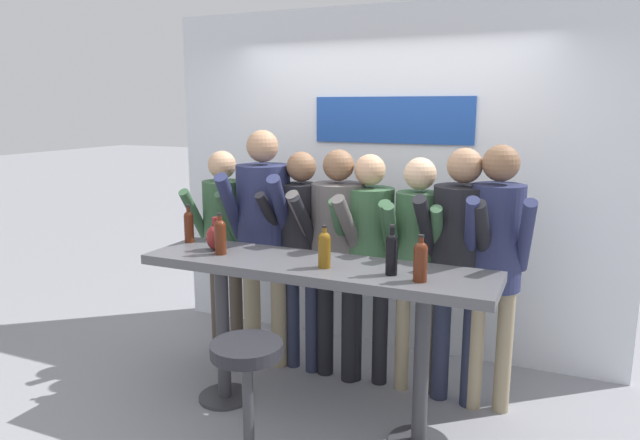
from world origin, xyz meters
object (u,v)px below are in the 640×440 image
object	(u,v)px
person_left	(264,224)
person_center_right	(368,244)
wine_bottle_1	(220,235)
decorative_vase	(216,237)
wine_bottle_2	(189,225)
tasting_table	(314,291)
bar_stool	(248,389)
person_center	(337,241)
person_rightmost	(496,249)
person_far_left	(224,230)
person_center_left	(301,236)
wine_bottle_3	(420,260)
wine_bottle_4	(324,248)
person_right	(417,249)
wine_bottle_0	(392,252)
person_far_right	(460,250)

from	to	relation	value
person_left	person_center_right	size ratio (longest dim) A/B	1.09
wine_bottle_1	decorative_vase	xyz separation A→B (m)	(-0.09, 0.08, -0.04)
person_center_right	wine_bottle_2	size ratio (longest dim) A/B	6.27
tasting_table	bar_stool	world-z (taller)	tasting_table
decorative_vase	wine_bottle_1	bearing A→B (deg)	-42.50
bar_stool	person_center	world-z (taller)	person_center
person_rightmost	decorative_vase	bearing A→B (deg)	-171.17
person_far_left	person_center_left	distance (m)	0.67
wine_bottle_1	wine_bottle_3	world-z (taller)	wine_bottle_1
wine_bottle_4	wine_bottle_1	bearing A→B (deg)	178.84
wine_bottle_2	decorative_vase	size ratio (longest dim) A/B	1.20
person_right	wine_bottle_0	xyz separation A→B (m)	(0.02, -0.68, 0.14)
wine_bottle_1	decorative_vase	distance (m)	0.13
person_center	person_far_right	xyz separation A→B (m)	(0.86, -0.02, 0.03)
person_far_right	wine_bottle_1	bearing A→B (deg)	-149.36
bar_stool	person_left	bearing A→B (deg)	115.50
wine_bottle_3	wine_bottle_0	bearing A→B (deg)	162.55
person_center_left	person_center_right	size ratio (longest dim) A/B	1.00
person_center_left	person_rightmost	bearing A→B (deg)	5.78
wine_bottle_0	decorative_vase	size ratio (longest dim) A/B	1.31
person_far_right	person_center_left	bearing A→B (deg)	-175.66
person_right	person_center_left	bearing A→B (deg)	174.73
person_center_left	decorative_vase	world-z (taller)	person_center_left
bar_stool	decorative_vase	size ratio (longest dim) A/B	3.51
person_far_right	wine_bottle_0	bearing A→B (deg)	-106.77
person_center_right	person_far_right	bearing A→B (deg)	-10.46
person_center_left	person_center_right	bearing A→B (deg)	8.42
wine_bottle_0	person_center_left	bearing A→B (deg)	142.84
tasting_table	person_far_right	size ratio (longest dim) A/B	1.27
bar_stool	person_far_right	size ratio (longest dim) A/B	0.45
wine_bottle_1	wine_bottle_2	distance (m)	0.43
wine_bottle_4	decorative_vase	size ratio (longest dim) A/B	1.16
bar_stool	person_far_left	world-z (taller)	person_far_left
person_right	person_far_right	size ratio (longest dim) A/B	0.96
person_left	person_center_right	world-z (taller)	person_left
person_right	tasting_table	bearing A→B (deg)	-132.83
tasting_table	person_center	xyz separation A→B (m)	(-0.10, 0.61, 0.18)
tasting_table	wine_bottle_4	bearing A→B (deg)	-36.01
person_far_left	decorative_vase	bearing A→B (deg)	-63.50
wine_bottle_2	decorative_vase	distance (m)	0.31
person_center_left	person_right	world-z (taller)	person_center_left
person_center_right	wine_bottle_1	world-z (taller)	person_center_right
person_center_left	person_rightmost	distance (m)	1.38
bar_stool	person_left	world-z (taller)	person_left
tasting_table	wine_bottle_2	size ratio (longest dim) A/B	8.27
person_far_left	person_center	size ratio (longest dim) A/B	0.98
tasting_table	person_center	world-z (taller)	person_center
person_right	wine_bottle_4	world-z (taller)	person_right
person_left	wine_bottle_4	xyz separation A→B (m)	(0.78, -0.66, 0.05)
tasting_table	wine_bottle_0	bearing A→B (deg)	-5.74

